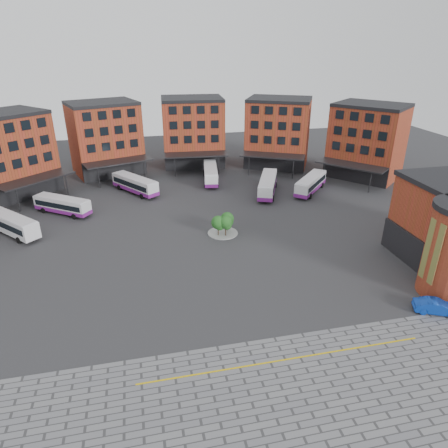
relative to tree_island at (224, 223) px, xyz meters
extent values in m
plane|color=#28282B|center=(-2.09, -11.70, -1.83)|extent=(160.00, 160.00, 0.00)
cube|color=slate|center=(-0.09, -33.70, -1.82)|extent=(50.00, 22.00, 0.02)
cube|color=gold|center=(-0.09, -25.70, -1.80)|extent=(26.00, 0.15, 0.02)
cube|color=maroon|center=(-33.54, 25.23, 5.17)|extent=(16.35, 16.13, 14.00)
cube|color=black|center=(-30.30, 21.62, 0.17)|extent=(10.00, 9.07, 4.00)
cube|color=black|center=(-30.16, 21.48, 7.37)|extent=(8.60, 7.77, 8.00)
cube|color=black|center=(-28.72, 19.88, 2.17)|extent=(12.61, 11.97, 0.25)
cylinder|color=black|center=(-30.90, 15.50, 0.17)|extent=(0.20, 0.20, 4.00)
cylinder|color=black|center=(-24.14, 21.58, 0.17)|extent=(0.20, 0.20, 4.00)
cube|color=maroon|center=(-17.39, 34.74, 5.17)|extent=(15.55, 13.69, 14.00)
cube|color=black|center=(-15.81, 30.15, 0.17)|extent=(12.45, 4.71, 4.00)
cube|color=black|center=(-17.39, 34.74, 12.47)|extent=(15.65, 13.97, 0.60)
cube|color=black|center=(-15.75, 29.96, 7.37)|extent=(10.87, 3.87, 8.00)
cube|color=black|center=(-15.05, 27.93, 2.17)|extent=(13.72, 8.39, 0.25)
cylinder|color=black|center=(-18.77, 24.75, 0.17)|extent=(0.20, 0.20, 4.00)
cylinder|color=black|center=(-10.16, 27.71, 0.17)|extent=(0.20, 0.20, 4.00)
cube|color=maroon|center=(1.19, 37.19, 5.17)|extent=(13.67, 10.88, 14.00)
cube|color=black|center=(0.85, 32.35, 0.17)|extent=(13.00, 1.41, 4.00)
cube|color=black|center=(1.19, 37.19, 12.47)|extent=(13.69, 11.18, 0.60)
cube|color=black|center=(0.83, 32.15, 7.37)|extent=(11.42, 0.95, 8.00)
cube|color=black|center=(0.68, 30.00, 2.17)|extent=(13.28, 5.30, 0.25)
cylinder|color=black|center=(-3.98, 28.52, 0.17)|extent=(0.20, 0.20, 4.00)
cylinder|color=black|center=(5.10, 27.89, 0.17)|extent=(0.20, 0.20, 4.00)
cube|color=maroon|center=(19.25, 32.18, 5.17)|extent=(16.12, 14.81, 14.00)
cube|color=black|center=(17.04, 27.86, 0.17)|extent=(11.81, 6.35, 4.00)
cube|color=black|center=(19.25, 32.18, 12.47)|extent=(16.26, 15.08, 0.60)
cube|color=black|center=(16.95, 27.68, 7.37)|extent=(10.26, 5.33, 8.00)
cube|color=black|center=(15.98, 25.76, 2.17)|extent=(13.58, 9.82, 0.25)
cylinder|color=black|center=(11.11, 26.22, 0.17)|extent=(0.20, 0.20, 4.00)
cylinder|color=black|center=(19.21, 22.09, 0.17)|extent=(0.20, 0.20, 4.00)
cube|color=maroon|center=(33.91, 20.51, 5.17)|extent=(16.02, 16.39, 14.00)
cube|color=black|center=(30.20, 17.39, 0.17)|extent=(8.74, 10.28, 4.00)
cube|color=black|center=(33.91, 20.51, 12.47)|extent=(16.25, 16.58, 0.60)
cube|color=black|center=(30.04, 17.27, 7.37)|extent=(7.47, 8.86, 8.00)
cube|color=black|center=(28.40, 15.88, 2.17)|extent=(11.73, 12.79, 0.25)
cylinder|color=black|center=(24.09, 18.21, 0.17)|extent=(0.20, 0.20, 4.00)
cylinder|color=black|center=(29.94, 11.24, 0.17)|extent=(0.20, 0.20, 4.00)
cube|color=black|center=(20.81, -13.70, 0.17)|extent=(0.40, 12.00, 4.00)
cube|color=red|center=(18.01, -19.70, 3.67)|extent=(0.12, 2.20, 7.00)
cylinder|color=gray|center=(-0.09, 0.30, -1.77)|extent=(4.40, 4.40, 0.12)
cylinder|color=#332114|center=(-0.89, -0.30, -1.09)|extent=(0.14, 0.14, 1.49)
sphere|color=#184A1B|center=(-0.89, -0.30, 0.26)|extent=(1.98, 1.98, 1.98)
sphere|color=#184A1B|center=(-0.69, -0.45, -0.19)|extent=(1.38, 1.38, 1.38)
cylinder|color=#332114|center=(0.71, 0.90, -1.12)|extent=(0.14, 0.14, 1.42)
sphere|color=#184A1B|center=(0.71, 0.90, 0.16)|extent=(1.96, 1.96, 1.96)
sphere|color=#184A1B|center=(0.91, 0.75, -0.26)|extent=(1.37, 1.37, 1.37)
cylinder|color=#332114|center=(0.11, -0.70, -1.04)|extent=(0.14, 0.14, 1.59)
sphere|color=#184A1B|center=(0.11, -0.70, 0.40)|extent=(1.81, 1.81, 1.81)
sphere|color=#184A1B|center=(0.31, -0.85, -0.08)|extent=(1.27, 1.27, 1.27)
cube|color=silver|center=(-29.80, 6.57, -0.14)|extent=(8.87, 9.27, 2.33)
cube|color=black|center=(-29.80, 6.57, 0.02)|extent=(8.34, 8.70, 0.90)
cube|color=silver|center=(-29.80, 6.57, 1.07)|extent=(8.52, 8.90, 0.11)
cylinder|color=black|center=(-31.21, 9.83, -1.36)|extent=(0.86, 0.89, 0.95)
cylinder|color=black|center=(-28.39, 3.31, -1.36)|extent=(0.86, 0.89, 0.95)
cylinder|color=black|center=(-26.65, 4.93, -1.36)|extent=(0.86, 0.89, 0.95)
cube|color=silver|center=(-23.80, 13.01, -0.23)|extent=(9.37, 7.56, 2.20)
cube|color=black|center=(-23.80, 13.01, -0.08)|extent=(8.76, 7.15, 0.85)
cube|color=silver|center=(-23.80, 13.01, 0.91)|extent=(8.99, 7.26, 0.11)
cube|color=black|center=(-27.75, 15.81, -0.03)|extent=(1.20, 1.63, 0.99)
cube|color=#771C80|center=(-23.80, 13.01, -1.02)|extent=(9.42, 7.62, 0.63)
cylinder|color=black|center=(-27.03, 13.92, -1.38)|extent=(0.89, 0.74, 0.90)
cylinder|color=black|center=(-25.73, 15.76, -1.38)|extent=(0.89, 0.74, 0.90)
cylinder|color=black|center=(-21.87, 10.26, -1.38)|extent=(0.89, 0.74, 0.90)
cylinder|color=black|center=(-20.57, 12.09, -1.38)|extent=(0.89, 0.74, 0.90)
cube|color=silver|center=(-12.16, 20.46, -0.09)|extent=(8.24, 10.17, 2.40)
cube|color=black|center=(-12.16, 20.46, 0.08)|extent=(7.79, 9.51, 0.93)
cube|color=silver|center=(-12.16, 20.46, 1.15)|extent=(7.91, 9.77, 0.12)
cube|color=black|center=(-15.23, 24.75, 0.13)|extent=(1.76, 1.31, 1.08)
cube|color=#771C80|center=(-12.16, 20.46, -0.95)|extent=(8.30, 10.23, 0.68)
cylinder|color=black|center=(-15.16, 22.55, -1.34)|extent=(0.81, 0.97, 0.98)
cylinder|color=black|center=(-13.17, 23.97, -1.34)|extent=(0.81, 0.97, 0.98)
cylinder|color=black|center=(-11.15, 16.95, -1.34)|extent=(0.81, 0.97, 0.98)
cylinder|color=black|center=(-9.17, 18.37, -1.34)|extent=(0.81, 0.97, 0.98)
cube|color=white|center=(2.57, 23.86, -0.07)|extent=(4.10, 11.14, 2.42)
cube|color=black|center=(2.57, 23.86, 0.10)|extent=(4.03, 10.28, 0.94)
cube|color=silver|center=(2.57, 23.86, 1.19)|extent=(3.93, 10.69, 0.12)
cube|color=black|center=(3.38, 29.14, 0.15)|extent=(2.10, 0.44, 1.09)
cube|color=#771C80|center=(2.57, 23.86, -0.94)|extent=(4.14, 11.18, 0.69)
cylinder|color=black|center=(1.87, 27.49, -1.34)|extent=(0.44, 1.02, 0.99)
cylinder|color=black|center=(4.32, 27.11, -1.34)|extent=(0.44, 1.02, 0.99)
cylinder|color=black|center=(0.82, 20.60, -1.34)|extent=(0.44, 1.02, 0.99)
cylinder|color=black|center=(3.26, 20.23, -1.34)|extent=(0.44, 1.02, 0.99)
cube|color=silver|center=(11.44, 14.73, 0.00)|extent=(6.77, 11.43, 2.52)
cube|color=black|center=(11.44, 14.73, 0.18)|extent=(6.47, 10.62, 0.98)
cube|color=silver|center=(11.44, 14.73, 1.31)|extent=(6.50, 10.98, 0.12)
cube|color=black|center=(13.60, 19.86, 0.23)|extent=(2.06, 0.96, 1.13)
cube|color=#771C80|center=(11.44, 14.73, -0.90)|extent=(6.82, 11.49, 0.72)
cylinder|color=black|center=(11.66, 18.57, -1.32)|extent=(0.68, 1.07, 1.03)
cylinder|color=black|center=(14.03, 17.57, -1.32)|extent=(0.68, 1.07, 1.03)
cylinder|color=black|center=(8.85, 11.89, -1.32)|extent=(0.68, 1.07, 1.03)
cylinder|color=black|center=(11.22, 10.89, -1.32)|extent=(0.68, 1.07, 1.03)
cube|color=silver|center=(19.46, 13.85, -0.11)|extent=(8.99, 9.49, 2.37)
cube|color=black|center=(19.46, 13.85, 0.06)|extent=(8.46, 8.90, 0.92)
cube|color=silver|center=(19.46, 13.85, 1.12)|extent=(8.63, 9.11, 0.12)
cube|color=black|center=(22.99, 17.71, 0.11)|extent=(1.60, 1.48, 1.07)
cube|color=#771C80|center=(19.46, 13.85, -0.96)|extent=(9.04, 9.54, 0.68)
cylinder|color=black|center=(20.87, 17.18, -1.35)|extent=(0.87, 0.91, 0.97)
cylinder|color=black|center=(22.66, 15.55, -1.35)|extent=(0.87, 0.91, 0.97)
cylinder|color=black|center=(16.26, 12.16, -1.35)|extent=(0.87, 0.91, 0.97)
cylinder|color=black|center=(18.05, 10.52, -1.35)|extent=(0.87, 0.91, 0.97)
imported|color=#0C339D|center=(17.45, -22.67, -1.09)|extent=(4.72, 3.23, 1.47)
camera|label=1|loc=(-11.21, -50.83, 23.86)|focal=32.00mm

